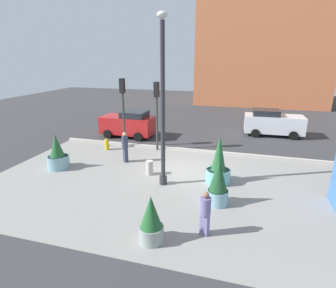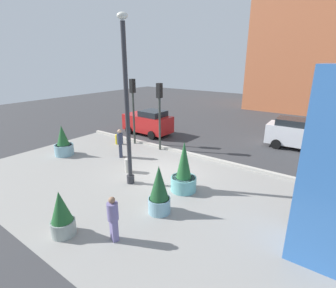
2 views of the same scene
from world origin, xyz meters
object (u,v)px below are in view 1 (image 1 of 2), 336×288
Objects in this scene: potted_plant_near_left at (151,221)px; pedestrian_by_curb at (205,211)px; potted_plant_near_right at (57,155)px; traffic_light_far_side at (157,105)px; pedestrian_crossing at (125,146)px; potted_plant_by_pillar at (218,184)px; car_passing_lane at (273,123)px; fire_hydrant at (107,144)px; concrete_bollard at (150,168)px; car_far_lane at (129,124)px; traffic_light_corner at (123,102)px; potted_plant_mid_plaza at (218,165)px; lamp_post at (163,108)px.

potted_plant_near_left is 1.81m from pedestrian_by_curb.
pedestrian_by_curb is at bearing -23.26° from potted_plant_near_right.
pedestrian_crossing is (-1.09, -2.50, -1.94)m from traffic_light_far_side.
car_passing_lane is (2.92, 11.42, 0.08)m from potted_plant_by_pillar.
pedestrian_crossing reaches higher than fire_hydrant.
pedestrian_crossing reaches higher than concrete_bollard.
car_far_lane is 2.26× the size of pedestrian_crossing.
pedestrian_by_curb is at bearing 26.97° from potted_plant_near_left.
traffic_light_corner is 2.25m from traffic_light_far_side.
potted_plant_mid_plaza is at bearing -40.19° from car_far_lane.
potted_plant_near_right is (-8.47, -0.55, -0.13)m from potted_plant_mid_plaza.
traffic_light_far_side is 2.68× the size of pedestrian_by_curb.
lamp_post is 3.19× the size of potted_plant_mid_plaza.
potted_plant_by_pillar is 2.63× the size of fire_hydrant.
traffic_light_far_side is 2.45× the size of pedestrian_crossing.
potted_plant_near_left is 10.26m from traffic_light_corner.
pedestrian_crossing is (-8.46, -8.12, -0.00)m from car_passing_lane.
potted_plant_near_right is (-6.01, 0.34, -2.91)m from lamp_post.
car_far_lane reaches higher than concrete_bollard.
fire_hydrant is 0.17× the size of traffic_light_corner.
car_far_lane is at bearing 125.10° from pedestrian_by_curb.
car_far_lane is at bearing 116.87° from potted_plant_near_left.
fire_hydrant is 4.91m from concrete_bollard.
potted_plant_by_pillar is 6.45m from pedestrian_crossing.
potted_plant_by_pillar is 0.46× the size of traffic_light_far_side.
potted_plant_near_left is at bearing -73.28° from traffic_light_far_side.
traffic_light_corner is at bearing 129.04° from concrete_bollard.
potted_plant_near_left is 0.94× the size of pedestrian_crossing.
potted_plant_mid_plaza is 9.52m from car_far_lane.
lamp_post is at bearing -160.08° from potted_plant_mid_plaza.
car_passing_lane is at bearing 75.64° from potted_plant_by_pillar.
potted_plant_near_left is at bearing -33.05° from potted_plant_near_right.
fire_hydrant is (-4.93, 3.77, -3.28)m from lamp_post.
concrete_bollard is 0.17× the size of car_passing_lane.
potted_plant_mid_plaza reaches higher than fire_hydrant.
traffic_light_far_side is at bearing 111.13° from lamp_post.
traffic_light_corner is at bearing -149.60° from car_passing_lane.
concrete_bollard is at bearing -36.53° from fire_hydrant.
car_passing_lane is (5.57, 10.27, -2.66)m from lamp_post.
lamp_post reaches higher than car_far_lane.
concrete_bollard is 0.17× the size of traffic_light_corner.
fire_hydrant is 10.23m from pedestrian_by_curb.
traffic_light_corner is at bearing 43.76° from fire_hydrant.
concrete_bollard is at bearing -124.84° from car_passing_lane.
traffic_light_far_side is at bearing -38.32° from car_far_lane.
potted_plant_by_pillar is 1.20× the size of potted_plant_near_left.
potted_plant_near_left is (0.84, -4.12, -2.89)m from lamp_post.
pedestrian_by_curb reaches higher than fire_hydrant.
traffic_light_corner is at bearing 65.31° from potted_plant_near_right.
traffic_light_far_side reaches higher than potted_plant_mid_plaza.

